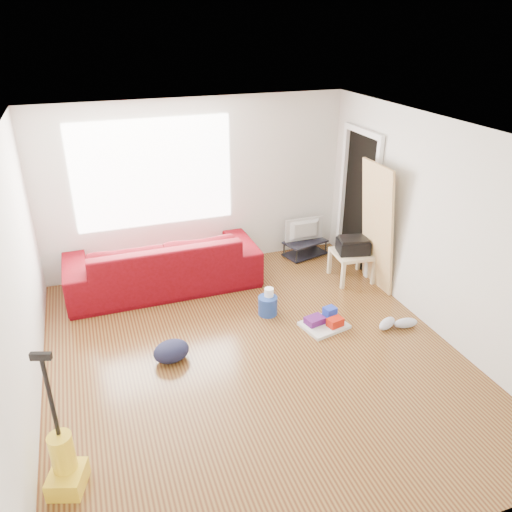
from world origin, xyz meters
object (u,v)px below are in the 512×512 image
object	(u,v)px
bucket	(268,314)
vacuum	(65,464)
backpack	(172,359)
sofa	(165,286)
cleaning_tray	(325,322)
tv_stand	(305,248)
side_table	(352,256)

from	to	relation	value
bucket	vacuum	world-z (taller)	vacuum
bucket	backpack	bearing A→B (deg)	-158.52
sofa	vacuum	xyz separation A→B (m)	(-1.35, -3.06, 0.24)
sofa	cleaning_tray	bearing A→B (deg)	135.37
vacuum	tv_stand	bearing A→B (deg)	60.99
sofa	side_table	xyz separation A→B (m)	(2.60, -0.67, 0.36)
cleaning_tray	bucket	bearing A→B (deg)	138.76
sofa	cleaning_tray	xyz separation A→B (m)	(1.69, -1.67, 0.06)
bucket	tv_stand	bearing A→B (deg)	50.53
sofa	tv_stand	bearing A→B (deg)	-173.31
sofa	vacuum	size ratio (longest dim) A/B	2.04
bucket	backpack	xyz separation A→B (m)	(-1.35, -0.53, 0.00)
sofa	backpack	distance (m)	1.71
sofa	backpack	bearing A→B (deg)	82.25
sofa	vacuum	distance (m)	3.35
vacuum	cleaning_tray	bearing A→B (deg)	43.29
backpack	vacuum	bearing A→B (deg)	-145.28
tv_stand	bucket	distance (m)	1.87
cleaning_tray	vacuum	bearing A→B (deg)	-155.33
sofa	tv_stand	xyz separation A→B (m)	(2.30, 0.27, 0.13)
tv_stand	vacuum	world-z (taller)	vacuum
side_table	cleaning_tray	xyz separation A→B (m)	(-0.92, -0.99, -0.30)
sofa	bucket	world-z (taller)	sofa
side_table	backpack	distance (m)	3.04
cleaning_tray	backpack	world-z (taller)	cleaning_tray
side_table	vacuum	distance (m)	4.62
cleaning_tray	backpack	bearing A→B (deg)	-179.02
bucket	side_table	bearing A→B (deg)	18.45
tv_stand	side_table	world-z (taller)	side_table
cleaning_tray	backpack	xyz separation A→B (m)	(-1.92, -0.03, -0.06)
side_table	vacuum	xyz separation A→B (m)	(-3.95, -2.39, -0.12)
side_table	bucket	world-z (taller)	side_table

